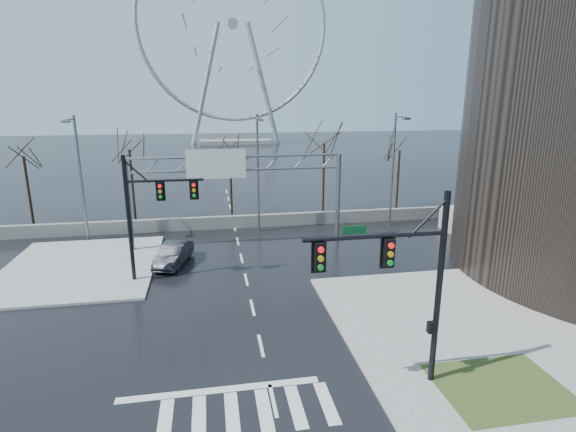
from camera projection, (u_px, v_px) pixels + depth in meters
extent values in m
plane|color=black|center=(261.00, 346.00, 21.07)|extent=(260.00, 260.00, 0.00)
cube|color=gray|center=(437.00, 308.00, 24.65)|extent=(12.00, 10.00, 0.15)
cube|color=gray|center=(80.00, 267.00, 30.61)|extent=(10.00, 12.00, 0.15)
cube|color=#33421B|center=(501.00, 387.00, 17.80)|extent=(5.00, 4.00, 0.02)
cube|color=slate|center=(235.00, 222.00, 39.96)|extent=(52.00, 0.50, 1.10)
cylinder|color=black|center=(439.00, 292.00, 17.34)|extent=(0.24, 0.24, 8.00)
cylinder|color=black|center=(375.00, 237.00, 16.27)|extent=(5.40, 0.16, 0.16)
cube|color=black|center=(389.00, 253.00, 16.36)|extent=(0.35, 0.28, 1.05)
cube|color=black|center=(320.00, 257.00, 15.92)|extent=(0.35, 0.28, 1.05)
cylinder|color=black|center=(129.00, 220.00, 27.43)|extent=(0.24, 0.24, 8.00)
cylinder|color=black|center=(165.00, 181.00, 27.20)|extent=(4.60, 0.16, 0.16)
cube|color=black|center=(160.00, 191.00, 27.16)|extent=(0.35, 0.28, 1.05)
cube|color=black|center=(194.00, 190.00, 27.50)|extent=(0.35, 0.28, 1.05)
cylinder|color=slate|center=(129.00, 206.00, 33.10)|extent=(0.36, 0.36, 7.00)
cylinder|color=slate|center=(338.00, 198.00, 35.80)|extent=(0.36, 0.36, 7.00)
cylinder|color=slate|center=(236.00, 156.00, 33.55)|extent=(16.00, 0.20, 0.20)
cylinder|color=slate|center=(236.00, 170.00, 33.81)|extent=(16.00, 0.20, 0.20)
cube|color=#08411B|center=(216.00, 164.00, 33.28)|extent=(4.20, 0.10, 2.00)
cube|color=silver|center=(216.00, 164.00, 33.23)|extent=(4.40, 0.02, 2.20)
cylinder|color=slate|center=(81.00, 180.00, 35.37)|extent=(0.20, 0.20, 10.00)
cylinder|color=slate|center=(70.00, 119.00, 33.11)|extent=(0.12, 2.20, 0.12)
cube|color=slate|center=(66.00, 122.00, 32.19)|extent=(0.50, 0.70, 0.18)
cylinder|color=slate|center=(258.00, 174.00, 37.73)|extent=(0.20, 0.20, 10.00)
cylinder|color=slate|center=(258.00, 118.00, 35.48)|extent=(0.12, 2.20, 0.12)
cube|color=slate|center=(260.00, 120.00, 34.55)|extent=(0.50, 0.70, 0.18)
cylinder|color=slate|center=(392.00, 170.00, 39.76)|extent=(0.20, 0.20, 10.00)
cylinder|color=slate|center=(401.00, 117.00, 37.51)|extent=(0.12, 2.20, 0.12)
cube|color=slate|center=(406.00, 119.00, 36.58)|extent=(0.50, 0.70, 0.18)
cylinder|color=black|center=(29.00, 191.00, 40.06)|extent=(0.24, 0.24, 6.30)
cylinder|color=black|center=(133.00, 187.00, 41.05)|extent=(0.24, 0.24, 6.75)
cylinder|color=black|center=(231.00, 186.00, 43.64)|extent=(0.24, 0.24, 5.85)
cylinder|color=black|center=(323.00, 179.00, 44.06)|extent=(0.24, 0.24, 7.02)
cylinder|color=black|center=(398.00, 180.00, 46.00)|extent=(0.24, 0.24, 6.12)
cube|color=gray|center=(236.00, 142.00, 112.19)|extent=(18.00, 6.00, 1.00)
torus|color=#B2B2B7|center=(233.00, 23.00, 105.14)|extent=(45.00, 1.00, 45.00)
cylinder|color=#B2B2B7|center=(233.00, 23.00, 105.14)|extent=(2.40, 1.50, 2.40)
cylinder|color=#B2B2B7|center=(205.00, 85.00, 107.55)|extent=(8.28, 1.20, 28.82)
cylinder|color=#B2B2B7|center=(263.00, 86.00, 109.91)|extent=(8.28, 1.20, 28.82)
imported|color=black|center=(174.00, 254.00, 31.17)|extent=(2.70, 4.75, 1.48)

